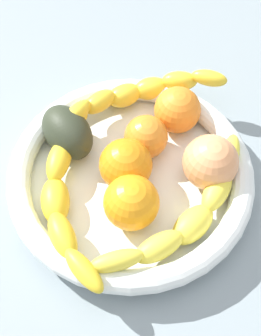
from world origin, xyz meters
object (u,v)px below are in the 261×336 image
Objects in this scene: banana_draped_right at (140,92)px; avocado_dark at (67,132)px; peach_blush at (210,162)px; banana_draped_left at (64,196)px; orange_front at (147,137)px; orange_mid_left at (131,203)px; orange_mid_right at (125,166)px; orange_rear at (177,110)px; banana_arching_top at (187,216)px; fruit_bowl at (130,178)px.

avocado_dark is at bearing -122.92° from banana_draped_right.
avocado_dark is at bearing -173.15° from peach_blush.
banana_draped_left is 4.06× the size of orange_front.
banana_draped_left is at bearing -144.02° from peach_blush.
peach_blush is at bearing 52.21° from orange_mid_left.
peach_blush is (9.58, 4.43, 0.16)cm from orange_mid_right.
orange_rear is (0.28, 15.45, -0.23)cm from orange_mid_left.
avocado_dark is at bearing -161.76° from orange_front.
peach_blush is (6.62, -6.54, 0.37)cm from orange_rear.
banana_arching_top is 6.75cm from orange_mid_left.
avocado_dark reaches higher than orange_front.
orange_rear reaches higher than banana_arching_top.
banana_draped_right and orange_front have the same top height.
orange_rear reaches higher than banana_draped_right.
orange_front is (-8.53, 8.68, 0.34)cm from banana_arching_top.
banana_draped_left is 1.27× the size of banana_draped_right.
peach_blush reaches higher than banana_arching_top.
banana_arching_top is 2.89× the size of avocado_dark.
banana_draped_left is 3.71× the size of orange_rear.
banana_draped_right is at bearing 108.51° from orange_mid_left.
orange_mid_left is at bearing -66.36° from fruit_bowl.
orange_mid_left reaches higher than banana_draped_right.
orange_front is (3.54, -6.48, -0.27)cm from banana_draped_right.
fruit_bowl is at bearing 113.64° from orange_mid_left.
orange_rear is (-6.30, 14.23, 0.61)cm from banana_arching_top.
orange_front is 0.82× the size of peach_blush.
banana_draped_left is 8.30cm from orange_mid_left.
banana_draped_right is 7.39cm from orange_front.
orange_mid_left is at bearing -78.88° from orange_front.
orange_mid_left is 0.96× the size of peach_blush.
orange_mid_right is 9.37cm from avocado_dark.
orange_mid_right is at bearing -76.69° from banana_draped_right.
orange_mid_right is 10.55cm from peach_blush.
peach_blush is at bearing -44.65° from orange_rear.
banana_draped_left is at bearing -132.38° from fruit_bowl.
banana_arching_top is at bearing -19.41° from orange_mid_right.
orange_mid_left reaches higher than banana_arching_top.
fruit_bowl is 4.46× the size of peach_blush.
orange_rear is (2.95, 10.97, -0.20)cm from orange_mid_right.
fruit_bowl is at bearing -11.72° from avocado_dark.
banana_draped_right is 3.19× the size of orange_front.
banana_arching_top is 3.89× the size of orange_rear.
orange_front is 10.35cm from avocado_dark.
orange_mid_right is (-0.64, -0.16, 2.63)cm from fruit_bowl.
orange_mid_right is at bearing 120.77° from orange_mid_left.
fruit_bowl is 9.45cm from banana_arching_top.
banana_draped_right is 5.84cm from orange_rear.
orange_front is 0.85× the size of orange_mid_left.
orange_mid_left reaches higher than banana_draped_left.
peach_blush reaches higher than banana_draped_left.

